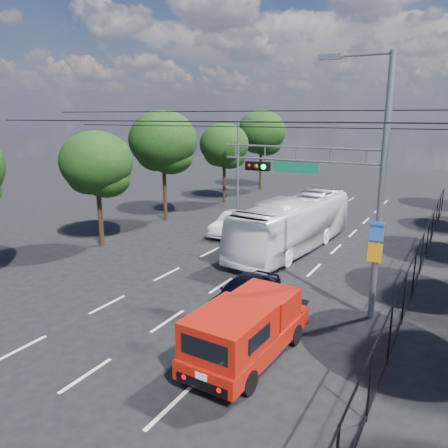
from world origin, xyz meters
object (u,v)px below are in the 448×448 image
Objects in this scene: navy_hatchback at (244,293)px; white_bus at (293,224)px; white_van at (235,223)px; red_pickup at (247,328)px; signal_mast at (347,177)px.

navy_hatchback is 8.50m from white_bus.
white_bus is at bearing -16.30° from white_van.
red_pickup is at bearing -59.82° from white_van.
navy_hatchback is (-1.73, 3.22, -0.38)m from red_pickup.
signal_mast is 0.89× the size of white_bus.
white_van is at bearing 137.82° from signal_mast.
white_bus is (-2.91, 11.60, 0.43)m from red_pickup.
signal_mast is at bearing -50.71° from white_bus.
signal_mast is 2.39× the size of navy_hatchback.
white_bus reaches higher than navy_hatchback.
navy_hatchback is at bearing -152.89° from signal_mast.
navy_hatchback is at bearing -59.42° from white_van.
red_pickup is 0.51× the size of white_bus.
navy_hatchback is at bearing -76.38° from white_bus.
white_van is (-7.33, 12.95, -0.34)m from red_pickup.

